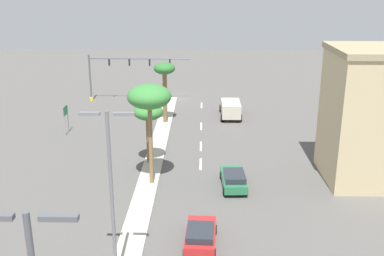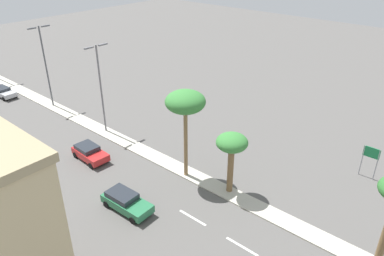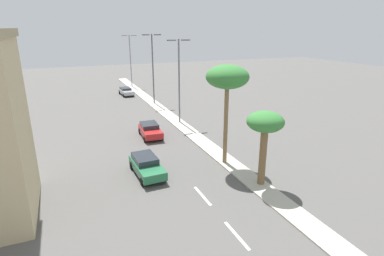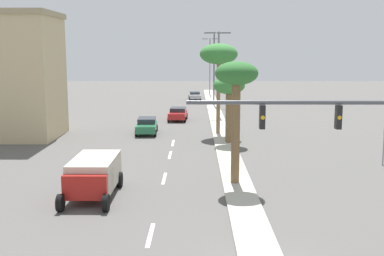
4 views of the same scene
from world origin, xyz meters
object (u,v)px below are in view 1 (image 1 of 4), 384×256
at_px(palm_tree_rear, 148,115).
at_px(palm_tree_front, 149,98).
at_px(traffic_signal_gantry, 117,71).
at_px(box_truck, 230,108).
at_px(palm_tree_trailing, 165,73).
at_px(directional_road_sign, 66,114).
at_px(street_lamp_right, 111,186).
at_px(sedan_red_right, 201,235).
at_px(sedan_green_near, 234,179).

relative_size(palm_tree_rear, palm_tree_front, 0.67).
relative_size(traffic_signal_gantry, palm_tree_rear, 2.54).
height_order(palm_tree_front, box_truck, palm_tree_front).
bearing_deg(palm_tree_trailing, directional_road_sign, 21.33).
distance_m(palm_tree_rear, box_truck, 17.94).
bearing_deg(street_lamp_right, palm_tree_rear, -89.80).
bearing_deg(box_truck, directional_road_sign, 19.65).
bearing_deg(sedan_red_right, palm_tree_front, -65.77).
distance_m(palm_tree_trailing, sedan_red_right, 27.83).
relative_size(street_lamp_right, box_truck, 1.82).
bearing_deg(directional_road_sign, traffic_signal_gantry, -102.50).
bearing_deg(palm_tree_front, palm_tree_rear, -81.57).
xyz_separation_m(palm_tree_rear, street_lamp_right, (-0.06, 17.88, 1.26)).
relative_size(palm_tree_trailing, box_truck, 1.30).
bearing_deg(sedan_green_near, sedan_red_right, 72.99).
height_order(palm_tree_trailing, street_lamp_right, street_lamp_right).
xyz_separation_m(directional_road_sign, box_truck, (-19.00, -6.78, -1.13)).
xyz_separation_m(palm_tree_trailing, palm_tree_rear, (0.47, 12.83, -1.38)).
distance_m(palm_tree_rear, street_lamp_right, 17.92).
bearing_deg(street_lamp_right, traffic_signal_gantry, -79.97).
height_order(palm_tree_rear, palm_tree_front, palm_tree_front).
relative_size(sedan_red_right, sedan_green_near, 0.91).
distance_m(directional_road_sign, street_lamp_right, 28.70).
height_order(palm_tree_trailing, palm_tree_rear, palm_tree_trailing).
bearing_deg(traffic_signal_gantry, palm_tree_trailing, 126.52).
relative_size(palm_tree_front, street_lamp_right, 0.84).
xyz_separation_m(palm_tree_front, sedan_red_right, (-4.26, 9.47, -6.83)).
height_order(traffic_signal_gantry, palm_tree_rear, traffic_signal_gantry).
bearing_deg(street_lamp_right, directional_road_sign, -68.34).
relative_size(directional_road_sign, palm_tree_rear, 0.56).
bearing_deg(box_truck, sedan_red_right, 83.01).
bearing_deg(palm_tree_rear, traffic_signal_gantry, -72.75).
bearing_deg(palm_tree_trailing, palm_tree_front, 90.71).
bearing_deg(sedan_green_near, palm_tree_rear, -33.90).
distance_m(palm_tree_trailing, palm_tree_front, 17.52).
height_order(directional_road_sign, palm_tree_front, palm_tree_front).
xyz_separation_m(traffic_signal_gantry, box_truck, (-15.76, 7.83, -3.15)).
bearing_deg(sedan_red_right, traffic_signal_gantry, -71.96).
height_order(directional_road_sign, sedan_green_near, directional_road_sign).
bearing_deg(traffic_signal_gantry, palm_tree_rear, 107.25).
distance_m(traffic_signal_gantry, street_lamp_right, 41.73).
relative_size(traffic_signal_gantry, street_lamp_right, 1.42).
distance_m(directional_road_sign, palm_tree_rear, 13.73).
distance_m(traffic_signal_gantry, palm_tree_trailing, 13.02).
height_order(traffic_signal_gantry, directional_road_sign, traffic_signal_gantry).
distance_m(palm_tree_rear, sedan_red_right, 15.48).
height_order(palm_tree_rear, sedan_green_near, palm_tree_rear).
xyz_separation_m(sedan_green_near, box_truck, (-0.88, -20.51, 0.41)).
height_order(palm_tree_rear, box_truck, palm_tree_rear).
distance_m(street_lamp_right, sedan_green_near, 15.74).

